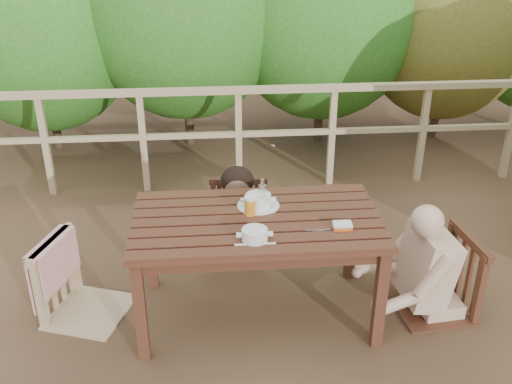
{
  "coord_description": "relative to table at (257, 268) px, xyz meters",
  "views": [
    {
      "loc": [
        -0.28,
        -3.26,
        2.55
      ],
      "look_at": [
        0.0,
        0.05,
        0.9
      ],
      "focal_mm": 41.45,
      "sensor_mm": 36.0,
      "label": 1
    }
  ],
  "objects": [
    {
      "name": "soup_near",
      "position": [
        -0.04,
        -0.27,
        0.41
      ],
      "size": [
        0.26,
        0.26,
        0.09
      ],
      "primitive_type": "cylinder",
      "color": "white",
      "rests_on": "table"
    },
    {
      "name": "ground",
      "position": [
        0.0,
        0.0,
        -0.36
      ],
      "size": [
        60.0,
        60.0,
        0.0
      ],
      "primitive_type": "plane",
      "color": "brown",
      "rests_on": "ground"
    },
    {
      "name": "bread_roll",
      "position": [
        -0.02,
        -0.25,
        0.4
      ],
      "size": [
        0.13,
        0.1,
        0.08
      ],
      "primitive_type": "ellipsoid",
      "color": "#B28238",
      "rests_on": "table"
    },
    {
      "name": "soup_far",
      "position": [
        0.02,
        0.17,
        0.41
      ],
      "size": [
        0.28,
        0.28,
        0.09
      ],
      "primitive_type": "cylinder",
      "color": "white",
      "rests_on": "table"
    },
    {
      "name": "diner_right",
      "position": [
        1.24,
        -0.04,
        0.3
      ],
      "size": [
        0.71,
        0.6,
        1.33
      ],
      "primitive_type": null,
      "rotation": [
        0.0,
        0.0,
        1.67
      ],
      "color": "#CDAA8C",
      "rests_on": "ground"
    },
    {
      "name": "table",
      "position": [
        0.0,
        0.0,
        0.0
      ],
      "size": [
        1.57,
        0.89,
        0.73
      ],
      "primitive_type": "cube",
      "color": "#412216",
      "rests_on": "ground"
    },
    {
      "name": "beer_glass",
      "position": [
        -0.04,
        0.05,
        0.44
      ],
      "size": [
        0.07,
        0.07,
        0.14
      ],
      "primitive_type": "cylinder",
      "color": "orange",
      "rests_on": "table"
    },
    {
      "name": "woman",
      "position": [
        -0.07,
        0.92,
        0.21
      ],
      "size": [
        0.5,
        0.6,
        1.14
      ],
      "primitive_type": null,
      "rotation": [
        0.0,
        0.0,
        3.07
      ],
      "color": "black",
      "rests_on": "ground"
    },
    {
      "name": "chair_right",
      "position": [
        1.21,
        -0.04,
        0.15
      ],
      "size": [
        0.56,
        0.56,
        1.03
      ],
      "primitive_type": "cube",
      "rotation": [
        0.0,
        0.0,
        -1.47
      ],
      "color": "#412216",
      "rests_on": "ground"
    },
    {
      "name": "chair_left",
      "position": [
        -1.14,
        0.09,
        0.15
      ],
      "size": [
        0.65,
        0.65,
        1.02
      ],
      "primitive_type": "cube",
      "rotation": [
        0.0,
        0.0,
        1.24
      ],
      "color": "tan",
      "rests_on": "ground"
    },
    {
      "name": "butter_tub",
      "position": [
        0.51,
        -0.18,
        0.39
      ],
      "size": [
        0.12,
        0.09,
        0.05
      ],
      "primitive_type": "cube",
      "rotation": [
        0.0,
        0.0,
        -0.03
      ],
      "color": "white",
      "rests_on": "table"
    },
    {
      "name": "bottle",
      "position": [
        0.05,
        0.13,
        0.47
      ],
      "size": [
        0.05,
        0.05,
        0.22
      ],
      "primitive_type": "cylinder",
      "color": "white",
      "rests_on": "table"
    },
    {
      "name": "chair_far",
      "position": [
        -0.07,
        0.9,
        0.11
      ],
      "size": [
        0.51,
        0.51,
        0.96
      ],
      "primitive_type": "cube",
      "rotation": [
        0.0,
        0.0,
        -0.07
      ],
      "color": "#412216",
      "rests_on": "ground"
    },
    {
      "name": "railing",
      "position": [
        0.0,
        2.0,
        0.14
      ],
      "size": [
        5.6,
        0.1,
        1.01
      ],
      "primitive_type": "cube",
      "color": "tan",
      "rests_on": "ground"
    }
  ]
}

